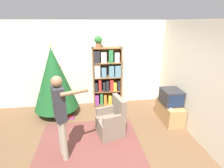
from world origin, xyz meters
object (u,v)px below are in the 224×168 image
at_px(television, 171,97).
at_px(potted_plant, 98,41).
at_px(christmas_tree, 54,79).
at_px(bookshelf, 107,78).
at_px(armchair, 112,122).
at_px(standing_person, 60,112).

xyz_separation_m(television, potted_plant, (-1.80, 1.19, 1.34)).
bearing_deg(christmas_tree, bookshelf, 14.55).
distance_m(bookshelf, armchair, 1.69).
height_order(television, christmas_tree, christmas_tree).
bearing_deg(armchair, television, 89.91).
distance_m(bookshelf, potted_plant, 1.14).
distance_m(christmas_tree, armchair, 2.00).
relative_size(television, potted_plant, 1.68).
bearing_deg(television, standing_person, -159.22).
bearing_deg(bookshelf, armchair, -92.64).
height_order(armchair, standing_person, standing_person).
xyz_separation_m(christmas_tree, standing_person, (0.40, -1.80, -0.06)).
xyz_separation_m(bookshelf, armchair, (-0.07, -1.58, -0.59)).
relative_size(armchair, standing_person, 0.54).
relative_size(television, christmas_tree, 0.28).
height_order(bookshelf, armchair, bookshelf).
distance_m(armchair, standing_person, 1.37).
xyz_separation_m(christmas_tree, armchair, (1.43, -1.19, -0.74)).
distance_m(bookshelf, television, 1.97).
bearing_deg(bookshelf, christmas_tree, -165.45).
distance_m(bookshelf, standing_person, 2.45).
height_order(television, standing_person, standing_person).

